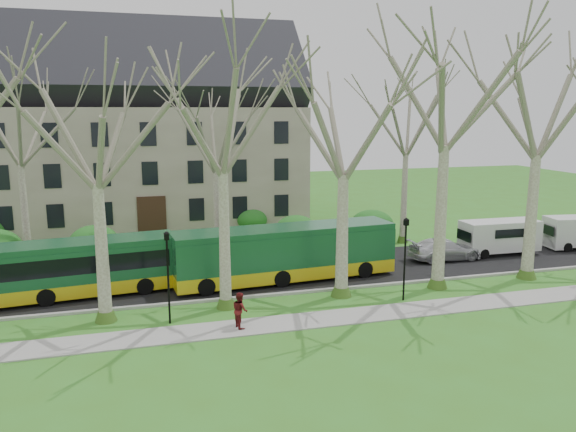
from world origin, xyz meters
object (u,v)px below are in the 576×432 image
(bus_lead, at_px, (58,270))
(van_a, at_px, (499,237))
(sedan, at_px, (445,249))
(pedestrian_b, at_px, (240,310))
(bus_follow, at_px, (285,253))

(bus_lead, height_order, van_a, bus_lead)
(bus_lead, relative_size, sedan, 2.52)
(bus_lead, distance_m, sedan, 23.68)
(van_a, relative_size, pedestrian_b, 3.24)
(sedan, relative_size, pedestrian_b, 2.94)
(pedestrian_b, bearing_deg, van_a, -78.94)
(bus_follow, height_order, sedan, bus_follow)
(bus_follow, bearing_deg, van_a, 1.72)
(sedan, height_order, van_a, van_a)
(bus_follow, bearing_deg, sedan, 2.67)
(bus_lead, xyz_separation_m, bus_follow, (12.32, -0.17, 0.09))
(bus_follow, distance_m, pedestrian_b, 7.60)
(van_a, bearing_deg, pedestrian_b, -156.00)
(bus_lead, distance_m, pedestrian_b, 10.73)
(bus_follow, xyz_separation_m, pedestrian_b, (-3.91, -6.47, -0.80))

